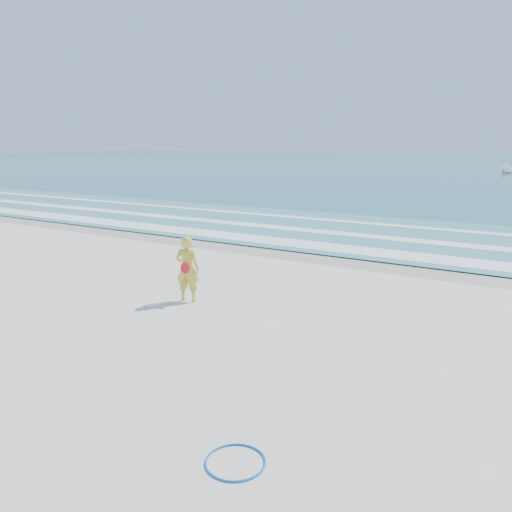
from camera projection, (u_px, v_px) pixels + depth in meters
The scene contains 8 objects.
ground at pixel (153, 349), 9.36m from camera, with size 400.00×400.00×0.00m, color silver.
wet_sand at pixel (336, 258), 16.87m from camera, with size 400.00×2.40×0.00m, color #B2A893.
shallow at pixel (382, 234), 21.03m from camera, with size 400.00×10.00×0.01m, color #59B7AD.
foam_near at pixel (350, 249), 17.94m from camera, with size 400.00×1.40×0.01m, color white.
foam_mid at pixel (376, 237), 20.36m from camera, with size 400.00×0.90×0.01m, color white.
foam_far at pixel (398, 226), 23.11m from camera, with size 400.00×0.60×0.01m, color white.
hoop at pixel (235, 462), 6.01m from camera, with size 0.74×0.74×0.03m, color blue.
woman at pixel (187, 269), 12.05m from camera, with size 0.68×0.54×1.62m.
Camera 1 is at (6.19, -6.47, 3.76)m, focal length 35.00 mm.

